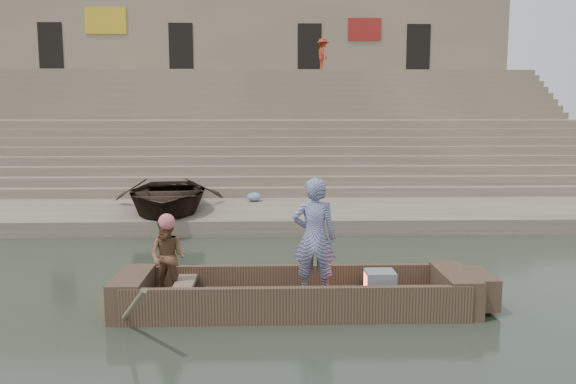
{
  "coord_description": "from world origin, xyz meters",
  "views": [
    {
      "loc": [
        2.8,
        -8.1,
        3.1
      ],
      "look_at": [
        3.19,
        4.13,
        1.4
      ],
      "focal_mm": 35.79,
      "sensor_mm": 36.0,
      "label": 1
    }
  ],
  "objects_px": {
    "rowing_man": "(168,257)",
    "television": "(379,283)",
    "standing_man": "(314,237)",
    "beached_rowboat": "(166,195)",
    "pedestrian": "(323,55)",
    "main_rowboat": "(295,303)"
  },
  "relations": [
    {
      "from": "main_rowboat",
      "to": "rowing_man",
      "type": "relative_size",
      "value": 4.0
    },
    {
      "from": "main_rowboat",
      "to": "beached_rowboat",
      "type": "distance_m",
      "value": 7.73
    },
    {
      "from": "television",
      "to": "pedestrian",
      "type": "xyz_separation_m",
      "value": [
        1.03,
        21.35,
        5.62
      ]
    },
    {
      "from": "standing_man",
      "to": "pedestrian",
      "type": "relative_size",
      "value": 1.12
    },
    {
      "from": "television",
      "to": "pedestrian",
      "type": "relative_size",
      "value": 0.27
    },
    {
      "from": "main_rowboat",
      "to": "standing_man",
      "type": "bearing_deg",
      "value": 8.32
    },
    {
      "from": "standing_man",
      "to": "rowing_man",
      "type": "distance_m",
      "value": 2.33
    },
    {
      "from": "standing_man",
      "to": "beached_rowboat",
      "type": "bearing_deg",
      "value": -56.77
    },
    {
      "from": "main_rowboat",
      "to": "television",
      "type": "distance_m",
      "value": 1.37
    },
    {
      "from": "rowing_man",
      "to": "pedestrian",
      "type": "bearing_deg",
      "value": 94.39
    },
    {
      "from": "rowing_man",
      "to": "pedestrian",
      "type": "xyz_separation_m",
      "value": [
        4.37,
        21.25,
        5.19
      ]
    },
    {
      "from": "rowing_man",
      "to": "television",
      "type": "bearing_deg",
      "value": 14.27
    },
    {
      "from": "television",
      "to": "beached_rowboat",
      "type": "relative_size",
      "value": 0.1
    },
    {
      "from": "beached_rowboat",
      "to": "standing_man",
      "type": "bearing_deg",
      "value": -69.17
    },
    {
      "from": "standing_man",
      "to": "beached_rowboat",
      "type": "distance_m",
      "value": 7.8
    },
    {
      "from": "pedestrian",
      "to": "rowing_man",
      "type": "bearing_deg",
      "value": 159.42
    },
    {
      "from": "main_rowboat",
      "to": "beached_rowboat",
      "type": "height_order",
      "value": "beached_rowboat"
    },
    {
      "from": "television",
      "to": "beached_rowboat",
      "type": "height_order",
      "value": "beached_rowboat"
    },
    {
      "from": "pedestrian",
      "to": "standing_man",
      "type": "bearing_deg",
      "value": 165.5
    },
    {
      "from": "main_rowboat",
      "to": "rowing_man",
      "type": "xyz_separation_m",
      "value": [
        -2.0,
        0.1,
        0.74
      ]
    },
    {
      "from": "main_rowboat",
      "to": "rowing_man",
      "type": "bearing_deg",
      "value": 177.12
    },
    {
      "from": "main_rowboat",
      "to": "pedestrian",
      "type": "height_order",
      "value": "pedestrian"
    }
  ]
}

